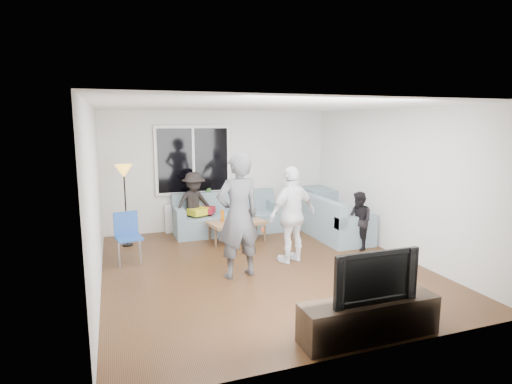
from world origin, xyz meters
name	(u,v)px	position (x,y,z in m)	size (l,w,h in m)	color
floor	(262,268)	(0.00, 0.00, -0.02)	(5.00, 5.50, 0.04)	#56351C
ceiling	(263,105)	(0.00, 0.00, 2.62)	(5.00, 5.50, 0.04)	white
wall_back	(219,170)	(0.00, 2.77, 1.30)	(5.00, 0.04, 2.60)	silver
wall_front	(361,233)	(0.00, -2.77, 1.30)	(5.00, 0.04, 2.60)	silver
wall_left	(94,199)	(-2.52, 0.00, 1.30)	(0.04, 5.50, 2.60)	silver
wall_right	(394,182)	(2.52, 0.00, 1.30)	(0.04, 5.50, 2.60)	silver
window_frame	(193,160)	(-0.60, 2.69, 1.55)	(1.62, 0.06, 1.47)	white
window_glass	(193,160)	(-0.60, 2.65, 1.55)	(1.50, 0.02, 1.35)	black
window_mullion	(193,160)	(-0.60, 2.64, 1.55)	(0.05, 0.03, 1.35)	white
radiator	(195,217)	(-0.60, 2.65, 0.31)	(1.30, 0.12, 0.62)	silver
potted_plant	(207,195)	(-0.32, 2.62, 0.78)	(0.18, 0.14, 0.32)	#346026
vase	(186,199)	(-0.78, 2.62, 0.71)	(0.17, 0.17, 0.18)	silver
sofa_back_section	(228,213)	(0.05, 2.27, 0.42)	(2.30, 0.85, 0.85)	gray
sofa_right_section	(332,216)	(2.02, 1.28, 0.42)	(0.85, 2.00, 0.85)	gray
sofa_corner	(322,206)	(2.31, 2.27, 0.42)	(0.85, 0.85, 0.85)	gray
cushion_yellow	(199,211)	(-0.60, 2.25, 0.51)	(0.38, 0.32, 0.14)	gold
cushion_red	(206,210)	(-0.43, 2.33, 0.51)	(0.36, 0.30, 0.13)	maroon
coffee_table	(237,231)	(0.04, 1.58, 0.20)	(1.10, 0.60, 0.40)	#A2774E
pitcher	(233,218)	(-0.06, 1.51, 0.49)	(0.17, 0.17, 0.17)	maroon
side_chair	(129,239)	(-2.05, 0.90, 0.43)	(0.40, 0.40, 0.86)	#234C99
floor_lamp	(126,206)	(-2.05, 1.97, 0.78)	(0.32, 0.32, 1.56)	gold
player_left	(238,216)	(-0.49, -0.27, 0.96)	(0.70, 0.46, 1.91)	#48484C
player_right	(292,215)	(0.57, 0.08, 0.82)	(0.96, 0.40, 1.64)	white
spectator_right	(359,221)	(2.02, 0.29, 0.54)	(0.53, 0.41, 1.09)	black
spectator_back	(194,204)	(-0.68, 2.30, 0.67)	(0.86, 0.50, 1.34)	black
tv_console	(369,319)	(0.33, -2.50, 0.22)	(1.60, 0.40, 0.44)	#302418
television	(371,274)	(0.33, -2.50, 0.73)	(1.01, 0.13, 0.58)	black
bottle_e	(250,214)	(0.38, 1.74, 0.50)	(0.07, 0.07, 0.19)	black
bottle_b	(232,218)	(-0.11, 1.46, 0.51)	(0.08, 0.08, 0.22)	#3D9B1C
bottle_d	(247,215)	(0.22, 1.49, 0.53)	(0.07, 0.07, 0.25)	orange
bottle_c	(238,214)	(0.12, 1.77, 0.49)	(0.07, 0.07, 0.19)	black
bottle_a	(222,216)	(-0.23, 1.69, 0.52)	(0.07, 0.07, 0.23)	orange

